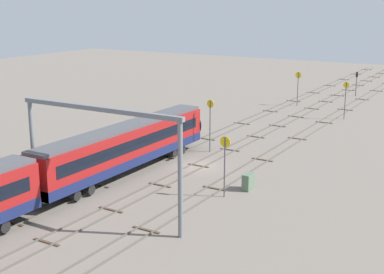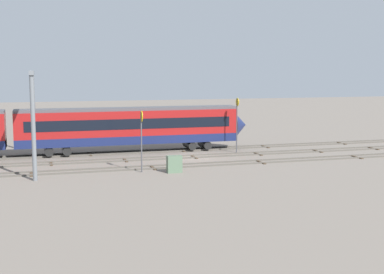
{
  "view_description": "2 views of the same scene",
  "coord_description": "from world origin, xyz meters",
  "px_view_note": "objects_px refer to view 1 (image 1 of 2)",
  "views": [
    {
      "loc": [
        -46.74,
        -27.1,
        16.69
      ],
      "look_at": [
        1.1,
        1.46,
        2.69
      ],
      "focal_mm": 50.78,
      "sensor_mm": 36.0,
      "label": 1
    },
    {
      "loc": [
        -15.51,
        -52.16,
        8.99
      ],
      "look_at": [
        0.04,
        0.78,
        2.02
      ],
      "focal_mm": 49.62,
      "sensor_mm": 36.0,
      "label": 2
    }
  ],
  "objects_px": {
    "speed_sign_distant_end": "(225,157)",
    "signal_light_trackside_approach": "(357,80)",
    "speed_sign_far_trackside": "(346,96)",
    "speed_sign_near_foreground": "(298,83)",
    "relay_cabinet": "(248,182)",
    "overhead_gantry": "(99,138)",
    "speed_sign_mid_trackside": "(210,119)"
  },
  "relations": [
    {
      "from": "speed_sign_mid_trackside",
      "to": "speed_sign_distant_end",
      "type": "xyz_separation_m",
      "value": [
        -12.15,
        -8.18,
        -0.21
      ]
    },
    {
      "from": "overhead_gantry",
      "to": "speed_sign_near_foreground",
      "type": "distance_m",
      "value": 53.37
    },
    {
      "from": "speed_sign_near_foreground",
      "to": "relay_cabinet",
      "type": "xyz_separation_m",
      "value": [
        -41.39,
        -10.54,
        -2.89
      ]
    },
    {
      "from": "overhead_gantry",
      "to": "speed_sign_mid_trackside",
      "type": "bearing_deg",
      "value": 5.45
    },
    {
      "from": "speed_sign_mid_trackside",
      "to": "speed_sign_far_trackside",
      "type": "height_order",
      "value": "speed_sign_mid_trackside"
    },
    {
      "from": "overhead_gantry",
      "to": "speed_sign_near_foreground",
      "type": "xyz_separation_m",
      "value": [
        53.19,
        3.37,
        -2.84
      ]
    },
    {
      "from": "speed_sign_near_foreground",
      "to": "speed_sign_far_trackside",
      "type": "relative_size",
      "value": 1.02
    },
    {
      "from": "speed_sign_distant_end",
      "to": "speed_sign_near_foreground",
      "type": "bearing_deg",
      "value": 12.19
    },
    {
      "from": "speed_sign_near_foreground",
      "to": "overhead_gantry",
      "type": "bearing_deg",
      "value": -176.37
    },
    {
      "from": "speed_sign_near_foreground",
      "to": "speed_sign_far_trackside",
      "type": "height_order",
      "value": "speed_sign_near_foreground"
    },
    {
      "from": "speed_sign_far_trackside",
      "to": "signal_light_trackside_approach",
      "type": "distance_m",
      "value": 21.38
    },
    {
      "from": "speed_sign_near_foreground",
      "to": "relay_cabinet",
      "type": "distance_m",
      "value": 42.81
    },
    {
      "from": "speed_sign_mid_trackside",
      "to": "signal_light_trackside_approach",
      "type": "distance_m",
      "value": 46.57
    },
    {
      "from": "overhead_gantry",
      "to": "relay_cabinet",
      "type": "xyz_separation_m",
      "value": [
        11.8,
        -7.17,
        -5.73
      ]
    },
    {
      "from": "overhead_gantry",
      "to": "speed_sign_mid_trackside",
      "type": "relative_size",
      "value": 2.54
    },
    {
      "from": "signal_light_trackside_approach",
      "to": "relay_cabinet",
      "type": "height_order",
      "value": "signal_light_trackside_approach"
    },
    {
      "from": "speed_sign_mid_trackside",
      "to": "signal_light_trackside_approach",
      "type": "xyz_separation_m",
      "value": [
        46.34,
        -4.46,
        -0.97
      ]
    },
    {
      "from": "speed_sign_mid_trackside",
      "to": "signal_light_trackside_approach",
      "type": "bearing_deg",
      "value": -5.49
    },
    {
      "from": "speed_sign_far_trackside",
      "to": "signal_light_trackside_approach",
      "type": "height_order",
      "value": "speed_sign_far_trackside"
    },
    {
      "from": "speed_sign_distant_end",
      "to": "relay_cabinet",
      "type": "distance_m",
      "value": 4.05
    },
    {
      "from": "speed_sign_distant_end",
      "to": "signal_light_trackside_approach",
      "type": "distance_m",
      "value": 58.62
    },
    {
      "from": "overhead_gantry",
      "to": "speed_sign_distant_end",
      "type": "bearing_deg",
      "value": -34.1
    },
    {
      "from": "speed_sign_far_trackside",
      "to": "relay_cabinet",
      "type": "xyz_separation_m",
      "value": [
        -34.75,
        -0.95,
        -2.71
      ]
    },
    {
      "from": "speed_sign_near_foreground",
      "to": "speed_sign_mid_trackside",
      "type": "distance_m",
      "value": 31.98
    },
    {
      "from": "speed_sign_mid_trackside",
      "to": "speed_sign_far_trackside",
      "type": "distance_m",
      "value": 26.62
    },
    {
      "from": "overhead_gantry",
      "to": "signal_light_trackside_approach",
      "type": "distance_m",
      "value": 67.73
    },
    {
      "from": "speed_sign_mid_trackside",
      "to": "speed_sign_distant_end",
      "type": "relative_size",
      "value": 1.1
    },
    {
      "from": "speed_sign_far_trackside",
      "to": "signal_light_trackside_approach",
      "type": "xyz_separation_m",
      "value": [
        21.03,
        3.79,
        -0.64
      ]
    },
    {
      "from": "overhead_gantry",
      "to": "speed_sign_near_foreground",
      "type": "height_order",
      "value": "overhead_gantry"
    },
    {
      "from": "speed_sign_distant_end",
      "to": "signal_light_trackside_approach",
      "type": "bearing_deg",
      "value": 3.64
    },
    {
      "from": "signal_light_trackside_approach",
      "to": "speed_sign_far_trackside",
      "type": "bearing_deg",
      "value": -169.8
    },
    {
      "from": "signal_light_trackside_approach",
      "to": "speed_sign_distant_end",
      "type": "bearing_deg",
      "value": -176.36
    }
  ]
}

